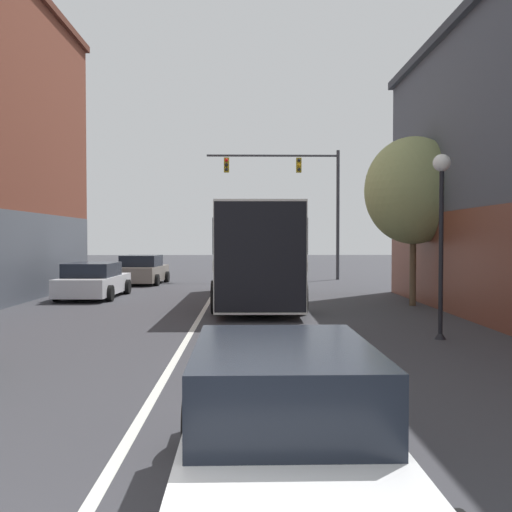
% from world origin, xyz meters
% --- Properties ---
extents(lane_center_line, '(0.14, 46.26, 0.01)m').
position_xyz_m(lane_center_line, '(0.00, 17.13, 0.00)').
color(lane_center_line, silver).
rests_on(lane_center_line, ground_plane).
extents(bus, '(2.91, 10.74, 3.30)m').
position_xyz_m(bus, '(1.74, 18.61, 1.86)').
color(bus, silver).
rests_on(bus, ground_plane).
extents(hatchback_foreground, '(1.98, 4.55, 1.33)m').
position_xyz_m(hatchback_foreground, '(1.64, 2.43, 0.63)').
color(hatchback_foreground, silver).
rests_on(hatchback_foreground, ground_plane).
extents(parked_car_left_near, '(2.35, 4.04, 1.43)m').
position_xyz_m(parked_car_left_near, '(-3.82, 27.13, 0.67)').
color(parked_car_left_near, slate).
rests_on(parked_car_left_near, ground_plane).
extents(parked_car_left_mid, '(2.19, 4.67, 1.34)m').
position_xyz_m(parked_car_left_mid, '(-4.48, 20.28, 0.64)').
color(parked_car_left_mid, silver).
rests_on(parked_car_left_mid, ground_plane).
extents(traffic_signal_gantry, '(7.28, 0.36, 7.09)m').
position_xyz_m(traffic_signal_gantry, '(4.36, 30.25, 5.07)').
color(traffic_signal_gantry, '#333338').
rests_on(traffic_signal_gantry, ground_plane).
extents(street_lamp, '(0.39, 0.39, 4.13)m').
position_xyz_m(street_lamp, '(5.66, 10.68, 2.77)').
color(street_lamp, black).
rests_on(street_lamp, ground_plane).
extents(street_tree_near, '(3.26, 2.93, 5.65)m').
position_xyz_m(street_tree_near, '(6.92, 17.40, 3.85)').
color(street_tree_near, brown).
rests_on(street_tree_near, ground_plane).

